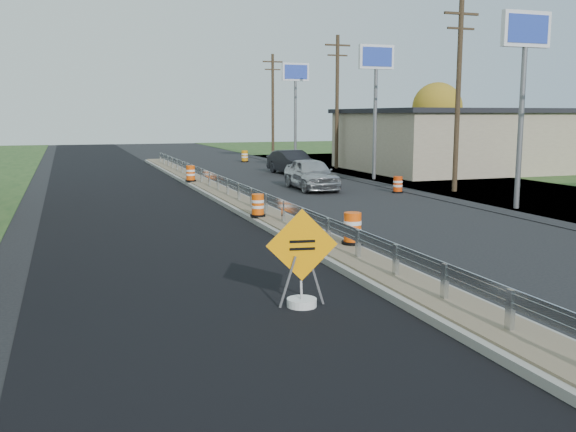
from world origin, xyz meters
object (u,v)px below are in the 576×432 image
object	(u,v)px
barrel_median_far	(191,174)
car_silver	(311,174)
barrel_shoulder_near	(398,185)
barrel_shoulder_far	(245,156)
barrel_median_mid	(258,206)
caution_sign	(302,282)
barrel_median_near	(352,229)
car_dark_mid	(292,162)

from	to	relation	value
barrel_median_far	car_silver	xyz separation A→B (m)	(5.58, -3.95, 0.17)
barrel_shoulder_near	barrel_shoulder_far	size ratio (longest dim) A/B	0.87
barrel_shoulder_far	barrel_median_mid	bearing A→B (deg)	-104.41
car_silver	barrel_median_mid	bearing A→B (deg)	-118.81
caution_sign	barrel_median_near	size ratio (longest dim) A/B	2.23
car_dark_mid	barrel_median_near	bearing A→B (deg)	-111.69
barrel_median_far	barrel_shoulder_far	xyz separation A→B (m)	(7.58, 16.47, -0.20)
barrel_median_mid	barrel_median_far	world-z (taller)	barrel_median_far
barrel_median_mid	car_dark_mid	xyz separation A→B (m)	(7.55, 17.65, 0.16)
caution_sign	barrel_shoulder_far	distance (m)	40.84
barrel_median_far	barrel_shoulder_far	world-z (taller)	barrel_median_far
barrel_shoulder_far	car_dark_mid	bearing A→B (deg)	-90.15
barrel_median_near	car_silver	distance (m)	15.44
barrel_median_mid	car_silver	world-z (taller)	car_silver
caution_sign	barrel_shoulder_near	xyz separation A→B (m)	(11.23, 16.52, -0.12)
barrel_shoulder_near	car_dark_mid	distance (m)	11.42
barrel_median_near	barrel_shoulder_near	world-z (taller)	barrel_median_near
barrel_shoulder_near	caution_sign	bearing A→B (deg)	-124.21
barrel_shoulder_near	car_dark_mid	bearing A→B (deg)	98.06
barrel_median_near	barrel_shoulder_far	distance (m)	35.79
barrel_median_near	barrel_shoulder_near	distance (m)	14.49
caution_sign	barrel_median_far	distance (m)	23.30
caution_sign	car_dark_mid	bearing A→B (deg)	80.04
barrel_median_mid	barrel_shoulder_far	distance (m)	30.46
barrel_median_near	barrel_median_mid	distance (m)	5.80
barrel_shoulder_far	car_silver	xyz separation A→B (m)	(-2.00, -20.42, 0.36)
barrel_median_far	car_dark_mid	bearing A→B (deg)	31.46
barrel_median_near	car_dark_mid	distance (m)	24.22
barrel_shoulder_near	barrel_median_mid	bearing A→B (deg)	-145.25
barrel_median_mid	barrel_shoulder_near	size ratio (longest dim) A/B	0.98
barrel_median_near	barrel_median_far	world-z (taller)	barrel_median_near
caution_sign	barrel_shoulder_near	world-z (taller)	caution_sign
caution_sign	barrel_median_far	bearing A→B (deg)	94.00
barrel_median_near	caution_sign	bearing A→B (deg)	-125.41
car_dark_mid	barrel_shoulder_near	bearing A→B (deg)	-88.19
barrel_shoulder_far	car_silver	world-z (taller)	car_silver
car_silver	car_dark_mid	bearing A→B (deg)	79.85
barrel_median_mid	barrel_shoulder_near	distance (m)	11.14
barrel_shoulder_far	car_dark_mid	xyz separation A→B (m)	(-0.03, -11.85, 0.33)
barrel_median_near	barrel_median_mid	xyz separation A→B (m)	(-1.10, 5.70, -0.04)
barrel_median_near	car_silver	bearing A→B (deg)	73.13
caution_sign	car_dark_mid	distance (m)	29.45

